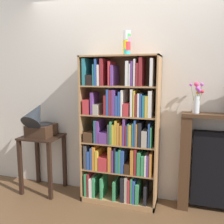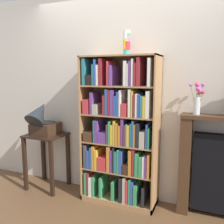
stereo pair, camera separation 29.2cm
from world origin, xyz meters
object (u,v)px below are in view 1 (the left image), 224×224
Objects in this scene: gramophone at (38,121)px; flower_vase at (197,99)px; bookshelf at (120,135)px; side_table_left at (43,152)px; cup_stack at (127,43)px.

gramophone is 1.95m from flower_vase.
bookshelf reaches higher than side_table_left.
bookshelf is at bearing 5.08° from gramophone.
flower_vase reaches higher than gramophone.
bookshelf is at bearing -144.11° from cup_stack.
side_table_left is at bearing -176.59° from flower_vase.
bookshelf reaches higher than flower_vase.
flower_vase is at bearing 5.50° from bookshelf.
gramophone is at bearing -174.73° from flower_vase.
cup_stack is at bearing 35.89° from bookshelf.
gramophone reaches higher than side_table_left.
side_table_left is at bearing 90.00° from gramophone.
cup_stack is at bearing 7.06° from gramophone.
bookshelf is 0.97m from flower_vase.
bookshelf is 3.47× the size of gramophone.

